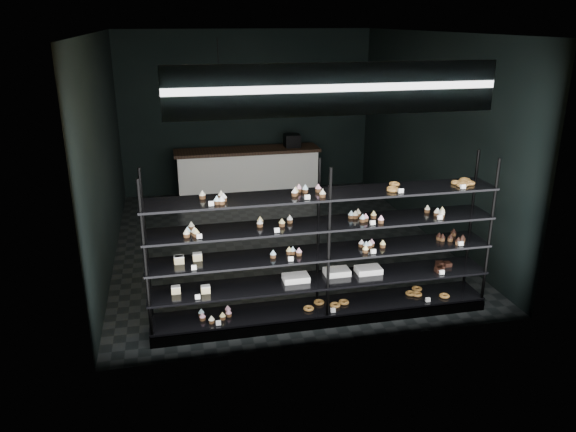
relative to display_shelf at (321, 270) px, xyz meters
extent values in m
cube|color=black|center=(-0.02, 2.45, -0.62)|extent=(5.00, 6.00, 0.01)
cube|color=black|center=(-0.02, 2.45, 2.57)|extent=(5.00, 6.00, 0.01)
cube|color=black|center=(-0.02, 5.45, 0.97)|extent=(5.00, 0.01, 3.20)
cube|color=black|center=(-0.02, -0.55, 0.97)|extent=(5.00, 0.01, 3.20)
cube|color=black|center=(-2.52, 2.45, 0.97)|extent=(0.01, 6.00, 3.20)
cube|color=black|center=(2.48, 2.45, 0.97)|extent=(0.01, 6.00, 3.20)
cube|color=black|center=(0.02, 0.00, -0.57)|extent=(4.00, 0.50, 0.12)
cylinder|color=black|center=(-1.95, -0.22, 0.36)|extent=(0.04, 0.04, 1.85)
cylinder|color=black|center=(-1.95, 0.22, 0.36)|extent=(0.04, 0.04, 1.85)
cylinder|color=black|center=(0.02, -0.22, 0.36)|extent=(0.04, 0.04, 1.85)
cylinder|color=black|center=(0.02, 0.22, 0.36)|extent=(0.04, 0.04, 1.85)
cylinder|color=black|center=(1.99, -0.22, 0.36)|extent=(0.04, 0.04, 1.85)
cylinder|color=black|center=(1.99, 0.22, 0.36)|extent=(0.04, 0.04, 1.85)
cube|color=black|center=(0.02, 0.00, -0.48)|extent=(4.00, 0.50, 0.03)
cube|color=black|center=(0.02, 0.00, -0.13)|extent=(4.00, 0.50, 0.02)
cube|color=black|center=(0.02, 0.00, 0.22)|extent=(4.00, 0.50, 0.02)
cube|color=black|center=(0.02, 0.00, 0.57)|extent=(4.00, 0.50, 0.02)
cube|color=black|center=(0.02, 0.00, 0.92)|extent=(4.00, 0.50, 0.02)
cube|color=white|center=(-1.27, -0.18, 0.96)|extent=(0.06, 0.04, 0.06)
cube|color=white|center=(-0.19, -0.18, 0.96)|extent=(0.05, 0.04, 0.06)
cube|color=white|center=(0.83, -0.18, 0.96)|extent=(0.05, 0.04, 0.06)
cube|color=white|center=(1.61, -0.18, 0.96)|extent=(0.06, 0.04, 0.06)
cube|color=white|center=(-1.39, -0.18, 0.61)|extent=(0.06, 0.04, 0.06)
cube|color=white|center=(-0.52, -0.18, 0.61)|extent=(0.05, 0.04, 0.06)
cube|color=white|center=(0.49, -0.18, 0.61)|extent=(0.05, 0.04, 0.06)
cube|color=white|center=(1.34, -0.18, 0.61)|extent=(0.06, 0.04, 0.06)
cube|color=white|center=(-1.50, -0.18, 0.26)|extent=(0.06, 0.04, 0.06)
cube|color=white|center=(-0.42, -0.18, 0.26)|extent=(0.06, 0.04, 0.06)
cube|color=white|center=(0.59, -0.18, 0.26)|extent=(0.05, 0.04, 0.06)
cube|color=white|center=(1.61, -0.18, 0.26)|extent=(0.06, 0.04, 0.06)
cube|color=white|center=(-1.46, -0.18, -0.09)|extent=(0.06, 0.04, 0.06)
cube|color=white|center=(1.47, -0.18, -0.09)|extent=(0.06, 0.04, 0.06)
cube|color=white|center=(-1.23, -0.18, -0.44)|extent=(0.06, 0.04, 0.06)
cube|color=white|center=(0.06, -0.18, -0.44)|extent=(0.05, 0.04, 0.06)
cube|color=white|center=(1.34, -0.18, -0.44)|extent=(0.06, 0.04, 0.06)
cube|color=#0D1044|center=(-0.02, -0.47, 2.12)|extent=(3.20, 0.04, 0.45)
cube|color=white|center=(-0.02, -0.49, 2.12)|extent=(3.30, 0.02, 0.50)
cylinder|color=black|center=(-0.99, 1.03, 2.27)|extent=(0.01, 0.01, 0.57)
sphere|color=#FBC758|center=(-0.99, 1.03, 1.82)|extent=(0.33, 0.33, 0.33)
cube|color=white|center=(-0.12, 4.95, -0.17)|extent=(2.71, 0.60, 0.92)
cube|color=black|center=(-0.12, 4.95, 0.32)|extent=(2.82, 0.65, 0.06)
cube|color=black|center=(0.78, 4.95, 0.48)|extent=(0.30, 0.30, 0.25)
camera|label=1|loc=(-1.65, -5.70, 2.77)|focal=35.00mm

